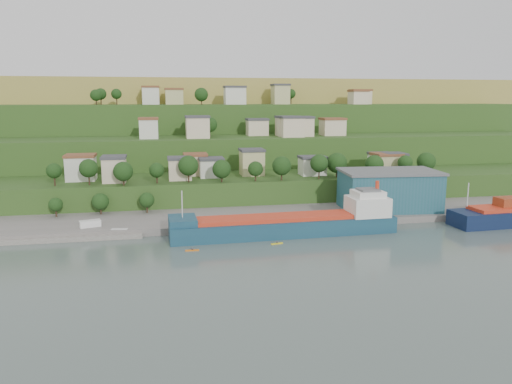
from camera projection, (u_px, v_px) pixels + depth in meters
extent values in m
plane|color=#495956|center=(278.00, 245.00, 130.12)|extent=(500.00, 500.00, 0.00)
cube|color=slate|center=(318.00, 217.00, 160.88)|extent=(220.00, 26.00, 4.00)
cube|color=slate|center=(71.00, 234.00, 141.06)|extent=(40.00, 18.00, 2.40)
cube|color=#284719|center=(243.00, 202.00, 184.16)|extent=(260.00, 32.00, 20.00)
cube|color=#284719|center=(231.00, 188.00, 213.11)|extent=(280.00, 32.00, 44.00)
cube|color=#284719|center=(223.00, 178.00, 242.06)|extent=(300.00, 32.00, 70.00)
cube|color=olive|center=(208.00, 160.00, 313.47)|extent=(360.00, 120.00, 96.00)
cube|color=silver|center=(81.00, 169.00, 170.99)|extent=(9.50, 8.33, 8.09)
cube|color=brown|center=(80.00, 156.00, 170.17)|extent=(10.10, 8.93, 0.90)
cube|color=beige|center=(114.00, 170.00, 167.98)|extent=(7.49, 8.82, 7.93)
cube|color=#3F3F44|center=(114.00, 157.00, 167.17)|extent=(8.09, 9.42, 0.90)
cube|color=beige|center=(180.00, 169.00, 172.68)|extent=(7.68, 7.50, 7.03)
cube|color=#3F3F44|center=(180.00, 158.00, 171.95)|extent=(8.28, 8.10, 0.90)
cube|color=beige|center=(195.00, 165.00, 182.78)|extent=(8.04, 7.71, 7.18)
cube|color=brown|center=(195.00, 154.00, 182.03)|extent=(8.64, 8.31, 0.90)
cube|color=silver|center=(211.00, 168.00, 178.29)|extent=(8.26, 7.66, 6.16)
cube|color=#3F3F44|center=(211.00, 159.00, 177.64)|extent=(8.86, 8.26, 0.90)
cube|color=#C0B97C|center=(252.00, 163.00, 183.04)|extent=(8.17, 8.55, 8.75)
cube|color=#3F3F44|center=(252.00, 150.00, 182.15)|extent=(8.77, 9.15, 0.90)
cube|color=silver|center=(312.00, 167.00, 183.10)|extent=(8.97, 7.25, 6.14)
cube|color=#3F3F44|center=(313.00, 157.00, 182.45)|extent=(9.57, 7.85, 0.90)
cube|color=#C0B97C|center=(386.00, 165.00, 186.33)|extent=(9.44, 8.77, 6.89)
cube|color=brown|center=(387.00, 154.00, 185.61)|extent=(10.04, 9.37, 0.90)
cube|color=silver|center=(382.00, 163.00, 190.88)|extent=(8.27, 8.09, 6.56)
cube|color=#3F3F44|center=(382.00, 154.00, 190.19)|extent=(8.87, 8.69, 0.90)
cube|color=silver|center=(394.00, 164.00, 186.71)|extent=(7.52, 7.87, 6.94)
cube|color=#3F3F44|center=(394.00, 154.00, 185.99)|extent=(8.12, 8.47, 0.90)
cube|color=silver|center=(149.00, 129.00, 199.08)|extent=(7.25, 9.00, 7.47)
cube|color=brown|center=(148.00, 118.00, 198.31)|extent=(7.85, 9.60, 0.90)
cube|color=beige|center=(197.00, 128.00, 200.67)|extent=(9.09, 8.24, 8.13)
cube|color=#3F3F44|center=(197.00, 117.00, 199.84)|extent=(9.69, 8.84, 0.90)
cube|color=beige|center=(197.00, 129.00, 211.28)|extent=(8.59, 7.42, 6.34)
cube|color=#3F3F44|center=(197.00, 120.00, 210.62)|extent=(9.19, 8.02, 0.90)
cube|color=beige|center=(257.00, 128.00, 215.56)|extent=(8.75, 7.45, 6.46)
cube|color=#3F3F44|center=(257.00, 119.00, 214.88)|extent=(9.35, 8.05, 0.90)
cube|color=beige|center=(286.00, 127.00, 211.55)|extent=(7.53, 8.90, 7.64)
cube|color=#3F3F44|center=(286.00, 117.00, 210.77)|extent=(8.13, 9.50, 0.90)
cube|color=beige|center=(291.00, 128.00, 207.19)|extent=(9.17, 8.84, 7.74)
cube|color=#3F3F44|center=(292.00, 117.00, 206.39)|extent=(9.77, 9.44, 0.90)
cube|color=beige|center=(302.00, 127.00, 210.80)|extent=(8.24, 8.57, 7.55)
cube|color=#3F3F44|center=(302.00, 117.00, 210.03)|extent=(8.84, 9.17, 0.90)
cube|color=beige|center=(332.00, 128.00, 215.91)|extent=(9.60, 8.47, 6.70)
cube|color=brown|center=(333.00, 119.00, 215.22)|extent=(10.20, 9.07, 0.90)
cube|color=silver|center=(151.00, 96.00, 234.04)|extent=(7.69, 8.86, 7.70)
cube|color=brown|center=(150.00, 87.00, 233.25)|extent=(8.29, 9.46, 0.90)
cube|color=#C0B97C|center=(174.00, 97.00, 233.92)|extent=(8.10, 8.93, 6.70)
cube|color=brown|center=(174.00, 89.00, 233.23)|extent=(8.70, 9.53, 0.90)
cube|color=silver|center=(235.00, 96.00, 235.13)|extent=(9.63, 7.83, 7.74)
cube|color=#3F3F44|center=(235.00, 87.00, 234.33)|extent=(10.23, 8.43, 0.90)
cube|color=#C0B97C|center=(280.00, 95.00, 243.58)|extent=(7.67, 8.81, 8.89)
cube|color=#3F3F44|center=(280.00, 85.00, 242.68)|extent=(8.27, 9.41, 0.90)
cube|color=beige|center=(358.00, 98.00, 242.06)|extent=(7.64, 8.05, 6.01)
cube|color=brown|center=(358.00, 91.00, 241.42)|extent=(8.24, 8.65, 0.90)
cube|color=beige|center=(360.00, 98.00, 248.68)|extent=(9.57, 7.16, 6.44)
cube|color=brown|center=(360.00, 90.00, 248.00)|extent=(10.17, 7.76, 0.90)
cylinder|color=#382619|center=(55.00, 180.00, 160.31)|extent=(0.50, 0.50, 3.57)
sphere|color=#1A3210|center=(54.00, 171.00, 159.74)|extent=(4.87, 4.87, 4.87)
cylinder|color=#382619|center=(89.00, 179.00, 161.88)|extent=(0.50, 0.50, 3.86)
sphere|color=#1A3210|center=(88.00, 168.00, 161.22)|extent=(6.01, 6.01, 6.01)
cylinder|color=#382619|center=(124.00, 181.00, 161.14)|extent=(0.50, 0.50, 2.86)
sphere|color=#1A3210|center=(123.00, 171.00, 160.56)|extent=(6.33, 6.33, 6.33)
cylinder|color=#382619|center=(157.00, 179.00, 165.26)|extent=(0.50, 0.50, 3.02)
sphere|color=#1A3210|center=(157.00, 170.00, 164.74)|extent=(4.96, 4.96, 4.96)
cylinder|color=#382619|center=(189.00, 177.00, 167.12)|extent=(0.50, 0.50, 3.81)
sphere|color=#1A3210|center=(188.00, 166.00, 166.43)|extent=(6.78, 6.78, 6.78)
cylinder|color=#382619|center=(222.00, 178.00, 167.69)|extent=(0.50, 0.50, 2.72)
sphere|color=#1A3210|center=(222.00, 169.00, 167.13)|extent=(6.26, 6.26, 6.26)
cylinder|color=#382619|center=(255.00, 177.00, 169.62)|extent=(0.50, 0.50, 2.80)
sphere|color=#1A3210|center=(255.00, 169.00, 169.10)|extent=(5.17, 5.17, 5.17)
cylinder|color=#382619|center=(282.00, 176.00, 171.12)|extent=(0.50, 0.50, 3.26)
sphere|color=#1A3210|center=(282.00, 166.00, 170.49)|extent=(6.53, 6.53, 6.53)
cylinder|color=#382619|center=(319.00, 174.00, 174.37)|extent=(0.50, 0.50, 3.78)
sphere|color=#1A3210|center=(319.00, 163.00, 173.71)|extent=(6.27, 6.27, 6.27)
cylinder|color=#382619|center=(337.00, 173.00, 178.26)|extent=(0.50, 0.50, 3.16)
sphere|color=#1A3210|center=(337.00, 163.00, 177.61)|extent=(7.19, 7.19, 7.19)
cylinder|color=#382619|center=(374.00, 173.00, 178.12)|extent=(0.50, 0.50, 2.85)
sphere|color=#1A3210|center=(374.00, 164.00, 177.53)|extent=(6.61, 6.61, 6.61)
cylinder|color=#382619|center=(405.00, 172.00, 179.42)|extent=(0.50, 0.50, 3.64)
sphere|color=#1A3210|center=(405.00, 163.00, 178.82)|extent=(5.26, 5.26, 5.26)
cylinder|color=#382619|center=(426.00, 171.00, 181.86)|extent=(0.50, 0.50, 3.29)
sphere|color=#1A3210|center=(426.00, 162.00, 181.22)|extent=(6.74, 6.74, 6.74)
cylinder|color=#382619|center=(201.00, 101.00, 228.79)|extent=(0.50, 0.50, 2.85)
sphere|color=#1A3210|center=(201.00, 95.00, 228.22)|extent=(6.21, 6.21, 6.21)
cylinder|color=#382619|center=(257.00, 131.00, 216.64)|extent=(0.50, 0.50, 3.76)
sphere|color=#1A3210|center=(257.00, 124.00, 216.07)|extent=(4.51, 4.51, 4.51)
cylinder|color=#382619|center=(288.00, 101.00, 248.41)|extent=(0.50, 0.50, 2.94)
sphere|color=#1A3210|center=(288.00, 95.00, 247.89)|extent=(4.95, 4.95, 4.95)
cylinder|color=#382619|center=(101.00, 101.00, 223.59)|extent=(0.50, 0.50, 3.39)
sphere|color=#1A3210|center=(101.00, 94.00, 223.02)|extent=(5.05, 5.05, 5.05)
cylinder|color=#382619|center=(96.00, 102.00, 219.32)|extent=(0.50, 0.50, 2.80)
sphere|color=#1A3210|center=(96.00, 95.00, 218.80)|extent=(5.08, 5.08, 5.08)
cylinder|color=#382619|center=(291.00, 100.00, 247.28)|extent=(0.50, 0.50, 3.87)
sphere|color=#1A3210|center=(291.00, 94.00, 246.69)|extent=(4.56, 4.56, 4.56)
cylinder|color=#382619|center=(210.00, 133.00, 205.51)|extent=(0.50, 0.50, 3.46)
sphere|color=#1A3210|center=(210.00, 125.00, 204.87)|extent=(6.31, 6.31, 6.31)
cylinder|color=#382619|center=(117.00, 101.00, 225.70)|extent=(0.50, 0.50, 3.53)
sphere|color=#1A3210|center=(116.00, 94.00, 225.14)|extent=(4.67, 4.67, 4.67)
cube|color=#15364F|center=(284.00, 230.00, 139.66)|extent=(63.90, 11.66, 6.37)
cube|color=red|center=(278.00, 218.00, 138.64)|extent=(47.49, 9.42, 1.09)
cube|color=#15364F|center=(183.00, 221.00, 133.64)|extent=(7.53, 10.19, 1.82)
cube|color=silver|center=(367.00, 206.00, 143.17)|extent=(11.15, 9.38, 5.46)
cube|color=silver|center=(368.00, 194.00, 142.50)|extent=(8.37, 7.49, 1.82)
cube|color=#595B5E|center=(368.00, 190.00, 142.28)|extent=(5.60, 5.60, 0.55)
cylinder|color=red|center=(377.00, 186.00, 142.59)|extent=(1.12, 1.12, 2.73)
cylinder|color=silver|center=(182.00, 204.00, 132.80)|extent=(0.34, 0.34, 7.28)
cube|color=silver|center=(193.00, 227.00, 134.51)|extent=(13.00, 10.60, 0.23)
cylinder|color=silver|center=(468.00, 195.00, 147.78)|extent=(0.34, 0.34, 7.09)
cube|color=#1F545E|center=(389.00, 191.00, 162.87)|extent=(31.46, 20.55, 12.00)
cube|color=#595B5E|center=(390.00, 172.00, 161.70)|extent=(32.54, 21.64, 0.80)
cube|color=white|center=(90.00, 225.00, 140.79)|extent=(6.15, 3.94, 2.66)
cube|color=silver|center=(120.00, 230.00, 138.36)|extent=(4.62, 2.34, 0.88)
cube|color=orange|center=(192.00, 250.00, 125.32)|extent=(3.45, 0.63, 0.26)
sphere|color=#3F3F44|center=(192.00, 249.00, 125.24)|extent=(0.60, 0.60, 0.60)
cube|color=yellow|center=(277.00, 243.00, 131.19)|extent=(3.38, 1.20, 0.25)
sphere|color=#3F3F44|center=(277.00, 242.00, 131.11)|extent=(0.58, 0.58, 0.58)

